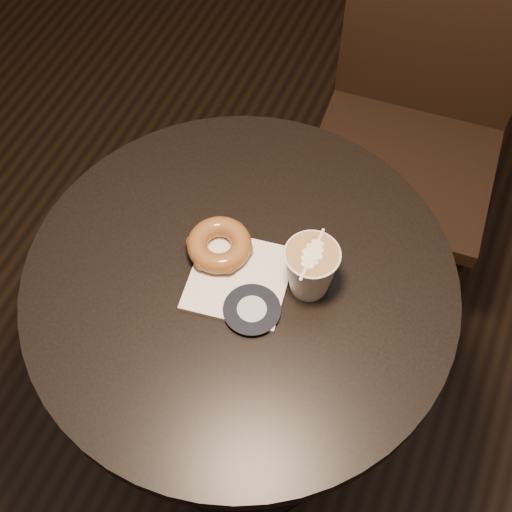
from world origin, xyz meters
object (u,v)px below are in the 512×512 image
object	(u,v)px
doughnut	(219,245)
latte_cup	(310,270)
chair	(419,102)
cafe_table	(242,334)
pastry_bag	(239,279)

from	to	relation	value
doughnut	latte_cup	distance (m)	0.16
chair	latte_cup	world-z (taller)	chair
cafe_table	pastry_bag	xyz separation A→B (m)	(-0.00, -0.00, 0.20)
chair	doughnut	size ratio (longest dim) A/B	9.84
doughnut	pastry_bag	bearing A→B (deg)	-34.69
chair	latte_cup	bearing A→B (deg)	-97.44
latte_cup	doughnut	bearing A→B (deg)	-179.87
doughnut	chair	bearing A→B (deg)	73.32
doughnut	latte_cup	world-z (taller)	latte_cup
pastry_bag	doughnut	bearing A→B (deg)	137.32
pastry_bag	latte_cup	xyz separation A→B (m)	(0.11, 0.03, 0.04)
pastry_bag	doughnut	size ratio (longest dim) A/B	1.46
chair	pastry_bag	xyz separation A→B (m)	(-0.14, -0.66, 0.18)
chair	doughnut	distance (m)	0.68
cafe_table	chair	size ratio (longest dim) A/B	0.73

